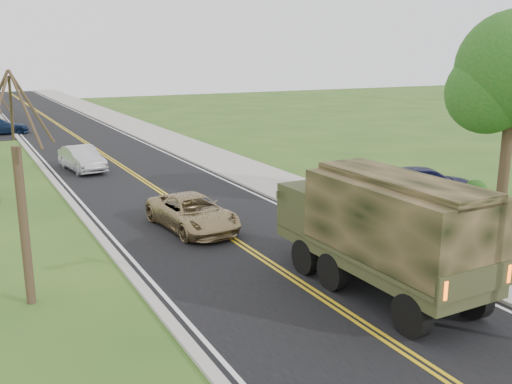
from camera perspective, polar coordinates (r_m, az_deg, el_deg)
road at (r=46.36m, az=-17.34°, el=5.18°), size 8.00×120.00×0.01m
curb_right at (r=47.26m, az=-12.38°, el=5.71°), size 0.30×120.00×0.12m
sidewalk_right at (r=47.75m, az=-10.35°, el=5.87°), size 3.20×120.00×0.10m
curb_left at (r=45.80m, az=-22.45°, el=4.72°), size 0.30×120.00×0.10m
bare_tree_a at (r=15.69m, az=-22.36°, el=-1.44°), size 1.93×2.26×6.08m
military_truck at (r=15.72m, az=12.53°, el=-3.24°), size 2.50×6.88×3.41m
suv_champagne at (r=21.42m, az=-6.36°, el=-2.07°), size 2.53×4.78×1.28m
sedan_silver at (r=33.26m, az=-17.00°, el=3.20°), size 2.01×4.33×1.38m
pickup_navy at (r=26.93m, az=16.61°, el=0.86°), size 5.21×3.42×1.40m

